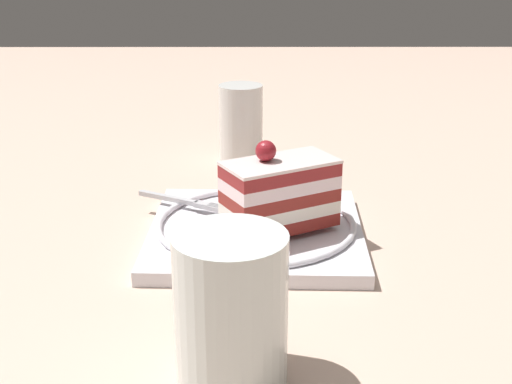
{
  "coord_description": "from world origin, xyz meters",
  "views": [
    {
      "loc": [
        0.63,
        -0.01,
        0.29
      ],
      "look_at": [
        -0.01,
        -0.01,
        0.05
      ],
      "focal_mm": 50.0,
      "sensor_mm": 36.0,
      "label": 1
    }
  ],
  "objects_px": {
    "fork": "(188,202)",
    "drink_glass_near": "(241,128)",
    "cake_slice": "(280,191)",
    "dessert_plate": "(256,230)",
    "drink_glass_far": "(231,316)"
  },
  "relations": [
    {
      "from": "cake_slice",
      "to": "drink_glass_far",
      "type": "xyz_separation_m",
      "value": [
        0.22,
        -0.04,
        -0.01
      ]
    },
    {
      "from": "cake_slice",
      "to": "drink_glass_near",
      "type": "xyz_separation_m",
      "value": [
        -0.26,
        -0.04,
        -0.01
      ]
    },
    {
      "from": "cake_slice",
      "to": "drink_glass_near",
      "type": "height_order",
      "value": "cake_slice"
    },
    {
      "from": "cake_slice",
      "to": "drink_glass_near",
      "type": "distance_m",
      "value": 0.26
    },
    {
      "from": "fork",
      "to": "drink_glass_far",
      "type": "distance_m",
      "value": 0.28
    },
    {
      "from": "fork",
      "to": "drink_glass_near",
      "type": "relative_size",
      "value": 1.04
    },
    {
      "from": "fork",
      "to": "drink_glass_far",
      "type": "bearing_deg",
      "value": 10.96
    },
    {
      "from": "fork",
      "to": "drink_glass_near",
      "type": "bearing_deg",
      "value": 166.01
    },
    {
      "from": "dessert_plate",
      "to": "drink_glass_near",
      "type": "bearing_deg",
      "value": -175.67
    },
    {
      "from": "cake_slice",
      "to": "fork",
      "type": "height_order",
      "value": "cake_slice"
    },
    {
      "from": "drink_glass_near",
      "to": "drink_glass_far",
      "type": "height_order",
      "value": "drink_glass_far"
    },
    {
      "from": "cake_slice",
      "to": "drink_glass_far",
      "type": "height_order",
      "value": "drink_glass_far"
    },
    {
      "from": "cake_slice",
      "to": "drink_glass_near",
      "type": "relative_size",
      "value": 1.17
    },
    {
      "from": "dessert_plate",
      "to": "drink_glass_far",
      "type": "bearing_deg",
      "value": -4.3
    },
    {
      "from": "drink_glass_near",
      "to": "dessert_plate",
      "type": "bearing_deg",
      "value": 4.33
    }
  ]
}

